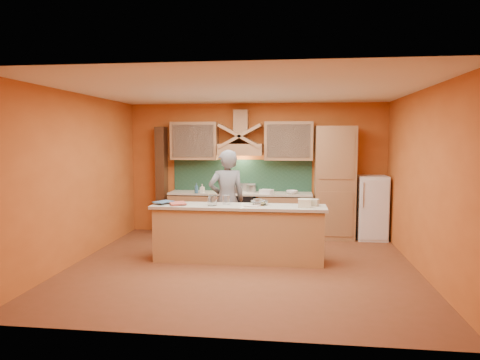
# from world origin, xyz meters

# --- Properties ---
(floor) EXTENTS (5.50, 5.00, 0.01)m
(floor) POSITION_xyz_m (0.00, 0.00, 0.00)
(floor) COLOR brown
(floor) RESTS_ON ground
(ceiling) EXTENTS (5.50, 5.00, 0.01)m
(ceiling) POSITION_xyz_m (0.00, 0.00, 2.80)
(ceiling) COLOR white
(ceiling) RESTS_ON wall_back
(wall_back) EXTENTS (5.50, 0.02, 2.80)m
(wall_back) POSITION_xyz_m (0.00, 2.50, 1.40)
(wall_back) COLOR #C46126
(wall_back) RESTS_ON floor
(wall_front) EXTENTS (5.50, 0.02, 2.80)m
(wall_front) POSITION_xyz_m (0.00, -2.50, 1.40)
(wall_front) COLOR #C46126
(wall_front) RESTS_ON floor
(wall_left) EXTENTS (0.02, 5.00, 2.80)m
(wall_left) POSITION_xyz_m (-2.75, 0.00, 1.40)
(wall_left) COLOR #C46126
(wall_left) RESTS_ON floor
(wall_right) EXTENTS (0.02, 5.00, 2.80)m
(wall_right) POSITION_xyz_m (2.75, 0.00, 1.40)
(wall_right) COLOR #C46126
(wall_right) RESTS_ON floor
(base_cabinet_left) EXTENTS (1.10, 0.60, 0.86)m
(base_cabinet_left) POSITION_xyz_m (-1.25, 2.20, 0.43)
(base_cabinet_left) COLOR #A4734B
(base_cabinet_left) RESTS_ON floor
(base_cabinet_right) EXTENTS (1.10, 0.60, 0.86)m
(base_cabinet_right) POSITION_xyz_m (0.65, 2.20, 0.43)
(base_cabinet_right) COLOR #A4734B
(base_cabinet_right) RESTS_ON floor
(counter_top) EXTENTS (3.00, 0.62, 0.04)m
(counter_top) POSITION_xyz_m (-0.30, 2.20, 0.90)
(counter_top) COLOR beige
(counter_top) RESTS_ON base_cabinet_left
(stove) EXTENTS (0.60, 0.58, 0.90)m
(stove) POSITION_xyz_m (-0.30, 2.20, 0.45)
(stove) COLOR black
(stove) RESTS_ON floor
(backsplash) EXTENTS (3.00, 0.03, 0.70)m
(backsplash) POSITION_xyz_m (-0.30, 2.48, 1.25)
(backsplash) COLOR #1B3C2C
(backsplash) RESTS_ON wall_back
(range_hood) EXTENTS (0.92, 0.50, 0.24)m
(range_hood) POSITION_xyz_m (-0.30, 2.25, 1.82)
(range_hood) COLOR #A4734B
(range_hood) RESTS_ON wall_back
(hood_chimney) EXTENTS (0.30, 0.30, 0.50)m
(hood_chimney) POSITION_xyz_m (-0.30, 2.35, 2.40)
(hood_chimney) COLOR #A4734B
(hood_chimney) RESTS_ON wall_back
(upper_cabinet_left) EXTENTS (1.00, 0.35, 0.80)m
(upper_cabinet_left) POSITION_xyz_m (-1.30, 2.33, 2.00)
(upper_cabinet_left) COLOR #A4734B
(upper_cabinet_left) RESTS_ON wall_back
(upper_cabinet_right) EXTENTS (1.00, 0.35, 0.80)m
(upper_cabinet_right) POSITION_xyz_m (0.70, 2.33, 2.00)
(upper_cabinet_right) COLOR #A4734B
(upper_cabinet_right) RESTS_ON wall_back
(pantry_column) EXTENTS (0.80, 0.60, 2.30)m
(pantry_column) POSITION_xyz_m (1.65, 2.20, 1.15)
(pantry_column) COLOR #A4734B
(pantry_column) RESTS_ON floor
(fridge) EXTENTS (0.58, 0.60, 1.30)m
(fridge) POSITION_xyz_m (2.40, 2.20, 0.65)
(fridge) COLOR white
(fridge) RESTS_ON floor
(trim_column_left) EXTENTS (0.20, 0.30, 2.30)m
(trim_column_left) POSITION_xyz_m (-2.05, 2.35, 1.15)
(trim_column_left) COLOR #472816
(trim_column_left) RESTS_ON floor
(island_body) EXTENTS (2.80, 0.55, 0.88)m
(island_body) POSITION_xyz_m (-0.10, 0.30, 0.44)
(island_body) COLOR tan
(island_body) RESTS_ON floor
(island_top) EXTENTS (2.90, 0.62, 0.05)m
(island_top) POSITION_xyz_m (-0.10, 0.30, 0.92)
(island_top) COLOR beige
(island_top) RESTS_ON island_body
(person) EXTENTS (0.79, 0.66, 1.85)m
(person) POSITION_xyz_m (-0.40, 0.98, 0.92)
(person) COLOR slate
(person) RESTS_ON floor
(pot_large) EXTENTS (0.28, 0.28, 0.15)m
(pot_large) POSITION_xyz_m (-0.36, 2.05, 0.98)
(pot_large) COLOR silver
(pot_large) RESTS_ON stove
(pot_small) EXTENTS (0.27, 0.27, 0.15)m
(pot_small) POSITION_xyz_m (-0.08, 2.28, 0.97)
(pot_small) COLOR #B3B5BB
(pot_small) RESTS_ON stove
(soap_bottle_a) EXTENTS (0.10, 0.10, 0.19)m
(soap_bottle_a) POSITION_xyz_m (-1.08, 2.02, 1.01)
(soap_bottle_a) COLOR silver
(soap_bottle_a) RESTS_ON counter_top
(soap_bottle_b) EXTENTS (0.12, 0.12, 0.22)m
(soap_bottle_b) POSITION_xyz_m (-1.19, 1.94, 1.03)
(soap_bottle_b) COLOR #305F84
(soap_bottle_b) RESTS_ON counter_top
(bowl_back) EXTENTS (0.28, 0.28, 0.07)m
(bowl_back) POSITION_xyz_m (0.78, 2.09, 0.96)
(bowl_back) COLOR white
(bowl_back) RESTS_ON counter_top
(dish_rack) EXTENTS (0.30, 0.27, 0.09)m
(dish_rack) POSITION_xyz_m (0.26, 2.04, 0.96)
(dish_rack) COLOR white
(dish_rack) RESTS_ON counter_top
(book_lower) EXTENTS (0.38, 0.43, 0.03)m
(book_lower) POSITION_xyz_m (-1.25, 0.21, 0.96)
(book_lower) COLOR #C05344
(book_lower) RESTS_ON island_top
(book_upper) EXTENTS (0.35, 0.38, 0.02)m
(book_upper) POSITION_xyz_m (-1.48, 0.35, 0.98)
(book_upper) COLOR #416790
(book_upper) RESTS_ON island_top
(jar_large) EXTENTS (0.16, 0.16, 0.17)m
(jar_large) POSITION_xyz_m (-0.52, 0.22, 1.03)
(jar_large) COLOR silver
(jar_large) RESTS_ON island_top
(jar_small) EXTENTS (0.16, 0.16, 0.16)m
(jar_small) POSITION_xyz_m (-0.32, 0.37, 1.02)
(jar_small) COLOR silver
(jar_small) RESTS_ON island_top
(kitchen_scale) EXTENTS (0.11, 0.11, 0.09)m
(kitchen_scale) POSITION_xyz_m (0.22, 0.31, 0.99)
(kitchen_scale) COLOR silver
(kitchen_scale) RESTS_ON island_top
(mixing_bowl) EXTENTS (0.35, 0.35, 0.07)m
(mixing_bowl) POSITION_xyz_m (0.24, 0.38, 0.98)
(mixing_bowl) COLOR white
(mixing_bowl) RESTS_ON island_top
(cloth) EXTENTS (0.26, 0.22, 0.01)m
(cloth) POSITION_xyz_m (0.14, 0.23, 0.95)
(cloth) COLOR beige
(cloth) RESTS_ON island_top
(grocery_bag_a) EXTENTS (0.21, 0.17, 0.14)m
(grocery_bag_a) POSITION_xyz_m (0.99, 0.24, 1.01)
(grocery_bag_a) COLOR beige
(grocery_bag_a) RESTS_ON island_top
(grocery_bag_b) EXTENTS (0.22, 0.19, 0.11)m
(grocery_bag_b) POSITION_xyz_m (1.13, 0.39, 1.00)
(grocery_bag_b) COLOR beige
(grocery_bag_b) RESTS_ON island_top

